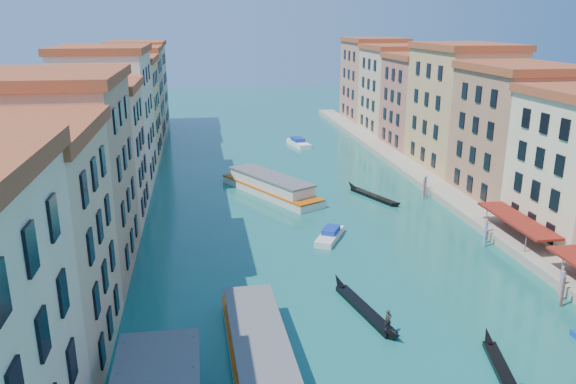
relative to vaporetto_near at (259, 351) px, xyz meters
name	(u,v)px	position (x,y,z in m)	size (l,w,h in m)	color
left_bank_palazzos	(102,131)	(-16.96, 44.33, 8.47)	(12.80, 128.40, 21.00)	beige
right_bank_palazzos	(478,120)	(39.04, 44.66, 8.51)	(12.80, 128.40, 21.00)	#963A31
quay	(424,179)	(31.04, 44.66, -0.73)	(4.00, 140.00, 1.00)	#A69F86
mooring_poles_right	(543,274)	(28.14, 8.46, 0.07)	(1.44, 54.24, 3.20)	#532D1C
vaporetto_near	(259,351)	(0.00, 0.00, 0.00)	(4.63, 18.52, 2.74)	silver
vaporetto_far	(270,186)	(6.29, 42.21, 0.07)	(13.20, 19.18, 2.89)	silver
gondola_fore	(365,308)	(9.95, 6.43, -0.83)	(3.45, 11.93, 2.40)	black
gondola_right	(505,374)	(17.05, -4.46, -0.82)	(3.31, 10.70, 2.16)	black
gondola_far	(372,195)	(20.60, 38.42, -0.88)	(5.55, 11.46, 1.71)	black
motorboat_mid	(330,235)	(10.89, 23.68, -0.73)	(4.71, 6.43, 1.30)	silver
motorboat_far	(299,143)	(16.22, 74.54, -0.61)	(3.95, 8.06, 1.60)	white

